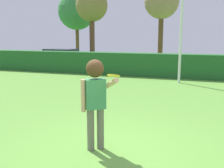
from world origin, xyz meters
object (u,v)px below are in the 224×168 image
Objects in this scene: person at (95,93)px; willow_tree at (92,7)px; bare_elm_tree at (162,2)px; parked_car_green at (61,56)px; frisbee at (114,76)px; birch_tree at (77,11)px.

person is 0.32× the size of willow_tree.
person is at bearing -85.74° from bare_elm_tree.
parked_car_green is 0.78× the size of willow_tree.
frisbee reaches higher than parked_car_green.
parked_car_green is 5.60m from birch_tree.
frisbee is 0.05× the size of parked_car_green.
person is 0.63m from frisbee.
bare_elm_tree is 0.99× the size of birch_tree.
frisbee is at bearing -84.19° from bare_elm_tree.
birch_tree is (-9.29, 17.49, 2.76)m from frisbee.
bare_elm_tree is (-1.58, 15.57, 3.02)m from frisbee.
birch_tree is (-7.70, 1.92, -0.26)m from bare_elm_tree.
person is 15.77m from bare_elm_tree.
person is 0.30× the size of birch_tree.
bare_elm_tree is at bearing 95.81° from frisbee.
willow_tree is (2.14, 0.91, 3.58)m from parked_car_green.
birch_tree reaches higher than person.
willow_tree is (2.84, -3.31, -0.03)m from birch_tree.
birch_tree is at bearing 165.98° from bare_elm_tree.
birch_tree is 4.36m from willow_tree.
person is at bearing -58.03° from parked_car_green.
willow_tree is at bearing 114.44° from frisbee.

